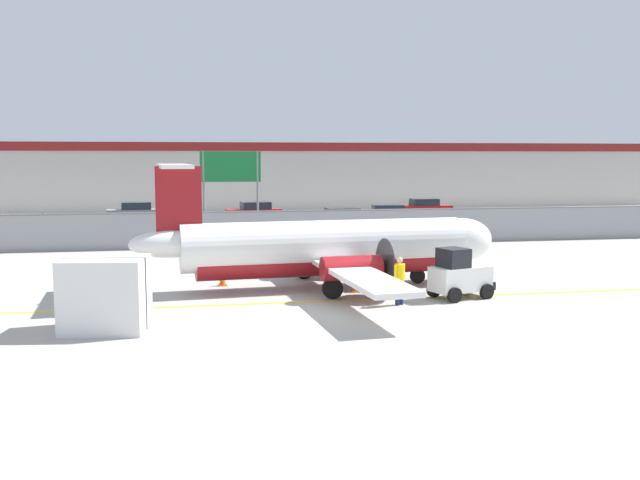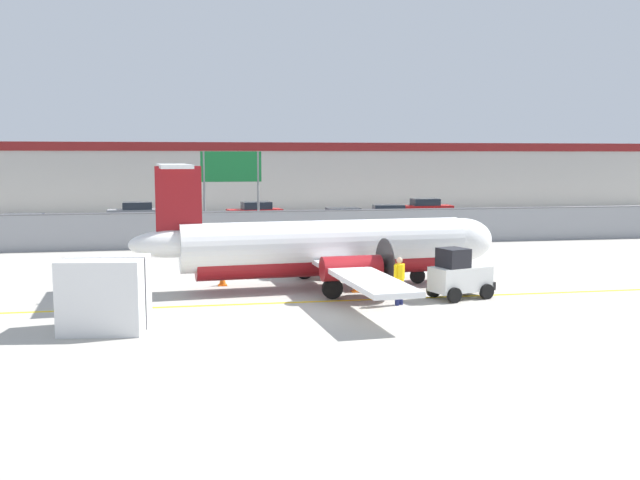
% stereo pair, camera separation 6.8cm
% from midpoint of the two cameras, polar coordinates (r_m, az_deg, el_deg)
% --- Properties ---
extents(ground_plane, '(140.00, 140.00, 0.01)m').
position_cam_midpoint_polar(ground_plane, '(25.95, 1.90, -4.86)').
color(ground_plane, '#ADA89E').
extents(perimeter_fence, '(98.00, 0.10, 2.10)m').
position_cam_midpoint_polar(perimeter_fence, '(41.40, -2.78, 1.03)').
color(perimeter_fence, gray).
rests_on(perimeter_fence, ground).
extents(parking_lot_strip, '(98.00, 17.00, 0.12)m').
position_cam_midpoint_polar(parking_lot_strip, '(52.87, -4.41, 1.11)').
color(parking_lot_strip, '#38383A').
rests_on(parking_lot_strip, ground).
extents(background_building, '(91.00, 8.10, 6.50)m').
position_cam_midpoint_polar(background_building, '(71.06, -5.98, 5.11)').
color(background_building, beige).
rests_on(background_building, ground).
extents(commuter_airplane, '(14.83, 16.08, 4.92)m').
position_cam_midpoint_polar(commuter_airplane, '(28.28, 0.95, -0.61)').
color(commuter_airplane, white).
rests_on(commuter_airplane, ground).
extents(baggage_tug, '(2.55, 1.94, 1.88)m').
position_cam_midpoint_polar(baggage_tug, '(26.72, 11.15, -2.79)').
color(baggage_tug, silver).
rests_on(baggage_tug, ground).
extents(ground_crew_worker, '(0.50, 0.47, 1.70)m').
position_cam_midpoint_polar(ground_crew_worker, '(25.18, 6.44, -3.06)').
color(ground_crew_worker, '#191E4C').
rests_on(ground_crew_worker, ground).
extents(cargo_container, '(2.65, 2.31, 2.20)m').
position_cam_midpoint_polar(cargo_container, '(22.36, -16.74, -4.17)').
color(cargo_container, silver).
rests_on(cargo_container, ground).
extents(traffic_cone_near_left, '(0.36, 0.36, 0.64)m').
position_cam_midpoint_polar(traffic_cone_near_left, '(29.13, -7.74, -3.03)').
color(traffic_cone_near_left, orange).
rests_on(traffic_cone_near_left, ground).
extents(traffic_cone_near_right, '(0.36, 0.36, 0.64)m').
position_cam_midpoint_polar(traffic_cone_near_right, '(27.57, 2.98, -3.53)').
color(traffic_cone_near_right, orange).
rests_on(traffic_cone_near_right, ground).
extents(parked_car_0, '(4.35, 2.32, 1.58)m').
position_cam_midpoint_polar(parked_car_0, '(47.46, -22.76, 0.97)').
color(parked_car_0, '#B28C19').
rests_on(parked_car_0, parking_lot_strip).
extents(parked_car_1, '(4.28, 2.17, 1.58)m').
position_cam_midpoint_polar(parked_car_1, '(56.83, -14.46, 2.15)').
color(parked_car_1, gray).
rests_on(parked_car_1, parking_lot_strip).
extents(parked_car_2, '(4.20, 2.01, 1.58)m').
position_cam_midpoint_polar(parked_car_2, '(48.40, -10.99, 1.48)').
color(parked_car_2, slate).
rests_on(parked_car_2, parking_lot_strip).
extents(parked_car_3, '(4.38, 2.40, 1.58)m').
position_cam_midpoint_polar(parked_car_3, '(55.52, -5.19, 2.23)').
color(parked_car_3, red).
rests_on(parked_car_3, parking_lot_strip).
extents(parked_car_4, '(4.22, 2.04, 1.58)m').
position_cam_midpoint_polar(parked_car_4, '(48.82, 2.02, 1.64)').
color(parked_car_4, gray).
rests_on(parked_car_4, parking_lot_strip).
extents(parked_car_5, '(4.37, 2.38, 1.58)m').
position_cam_midpoint_polar(parked_car_5, '(52.29, 5.66, 1.95)').
color(parked_car_5, red).
rests_on(parked_car_5, parking_lot_strip).
extents(parked_car_6, '(4.20, 2.00, 1.58)m').
position_cam_midpoint_polar(parked_car_6, '(60.20, 8.53, 2.53)').
color(parked_car_6, red).
rests_on(parked_car_6, parking_lot_strip).
extents(highway_sign, '(3.60, 0.14, 5.50)m').
position_cam_midpoint_polar(highway_sign, '(42.86, -7.07, 5.23)').
color(highway_sign, slate).
rests_on(highway_sign, ground).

